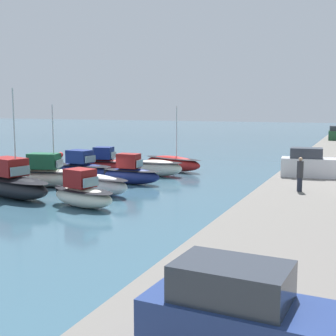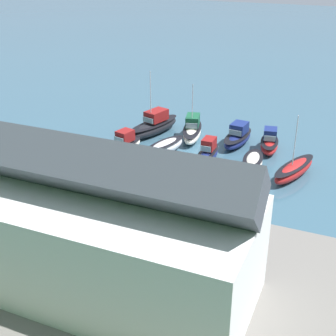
{
  "view_description": "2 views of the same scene",
  "coord_description": "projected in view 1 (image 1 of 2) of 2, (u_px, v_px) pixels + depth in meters",
  "views": [
    {
      "loc": [
        34.22,
        20.65,
        6.98
      ],
      "look_at": [
        2.07,
        7.01,
        2.27
      ],
      "focal_mm": 50.0,
      "sensor_mm": 36.0,
      "label": 1
    },
    {
      "loc": [
        -16.83,
        46.61,
        21.62
      ],
      "look_at": [
        -0.6,
        8.75,
        2.05
      ],
      "focal_mm": 50.0,
      "sensor_mm": 36.0,
      "label": 2
    }
  ],
  "objects": [
    {
      "name": "ground_plane",
      "position": [
        102.0,
        187.0,
        40.15
      ],
      "size": [
        320.0,
        320.0,
        0.0
      ],
      "primitive_type": "plane",
      "color": "#385B70"
    },
    {
      "name": "moored_boat_0",
      "position": [
        173.0,
        163.0,
        50.03
      ],
      "size": [
        4.11,
        7.7,
        6.87
      ],
      "rotation": [
        0.0,
        0.0,
        -0.32
      ],
      "color": "red",
      "rests_on": "ground_plane"
    },
    {
      "name": "moored_boat_1",
      "position": [
        156.0,
        168.0,
        46.08
      ],
      "size": [
        2.61,
        5.52,
        1.64
      ],
      "rotation": [
        0.0,
        0.0,
        0.11
      ],
      "color": "white",
      "rests_on": "ground_plane"
    },
    {
      "name": "moored_boat_2",
      "position": [
        131.0,
        173.0,
        41.5
      ],
      "size": [
        1.86,
        5.53,
        2.71
      ],
      "rotation": [
        0.0,
        0.0,
        0.02
      ],
      "color": "navy",
      "rests_on": "ground_plane"
    },
    {
      "name": "moored_boat_3",
      "position": [
        98.0,
        184.0,
        36.81
      ],
      "size": [
        3.54,
        6.47,
        1.57
      ],
      "rotation": [
        0.0,
        0.0,
        -0.28
      ],
      "color": "silver",
      "rests_on": "ground_plane"
    },
    {
      "name": "moored_boat_4",
      "position": [
        82.0,
        193.0,
        32.13
      ],
      "size": [
        3.31,
        5.68,
        2.64
      ],
      "rotation": [
        0.0,
        0.0,
        -0.25
      ],
      "color": "white",
      "rests_on": "ground_plane"
    },
    {
      "name": "moored_boat_5",
      "position": [
        106.0,
        163.0,
        48.83
      ],
      "size": [
        2.94,
        5.71,
        2.64
      ],
      "rotation": [
        0.0,
        0.0,
        0.17
      ],
      "color": "red",
      "rests_on": "ground_plane"
    },
    {
      "name": "moored_boat_6",
      "position": [
        82.0,
        167.0,
        45.43
      ],
      "size": [
        3.0,
        6.77,
        2.65
      ],
      "rotation": [
        0.0,
        0.0,
        -0.1
      ],
      "color": "navy",
      "rests_on": "ground_plane"
    },
    {
      "name": "moored_boat_7",
      "position": [
        48.0,
        174.0,
        40.09
      ],
      "size": [
        3.93,
        7.64,
        7.02
      ],
      "rotation": [
        0.0,
        0.0,
        0.25
      ],
      "color": "white",
      "rests_on": "ground_plane"
    },
    {
      "name": "moored_boat_8",
      "position": [
        11.0,
        183.0,
        35.41
      ],
      "size": [
        4.7,
        8.8,
        8.21
      ],
      "rotation": [
        0.0,
        0.0,
        -0.28
      ],
      "color": "black",
      "rests_on": "ground_plane"
    },
    {
      "name": "parked_car_1",
      "position": [
        243.0,
        324.0,
        9.48
      ],
      "size": [
        2.05,
        4.3,
        2.16
      ],
      "rotation": [
        0.0,
        0.0,
        -0.06
      ],
      "color": "navy",
      "rests_on": "quay_promenade"
    },
    {
      "name": "parked_car_2",
      "position": [
        335.0,
        134.0,
        72.21
      ],
      "size": [
        4.32,
        2.11,
        2.16
      ],
      "rotation": [
        0.0,
        0.0,
        1.65
      ],
      "color": "#1E4C2D",
      "rests_on": "quay_promenade"
    },
    {
      "name": "parked_car_3",
      "position": [
        309.0,
        164.0,
        34.95
      ],
      "size": [
        2.27,
        4.38,
        2.16
      ],
      "rotation": [
        0.0,
        0.0,
        0.11
      ],
      "color": "silver",
      "rests_on": "quay_promenade"
    },
    {
      "name": "person_on_quay",
      "position": [
        300.0,
        174.0,
        28.93
      ],
      "size": [
        0.4,
        0.4,
        2.14
      ],
      "color": "#232838",
      "rests_on": "quay_promenade"
    },
    {
      "name": "mooring_buoy_0",
      "position": [
        61.0,
        155.0,
        62.78
      ],
      "size": [
        0.71,
        0.71,
        0.71
      ],
      "color": "red",
      "rests_on": "ground_plane"
    },
    {
      "name": "mooring_buoy_1",
      "position": [
        104.0,
        150.0,
        70.63
      ],
      "size": [
        0.5,
        0.5,
        0.5
      ],
      "color": "yellow",
      "rests_on": "ground_plane"
    }
  ]
}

